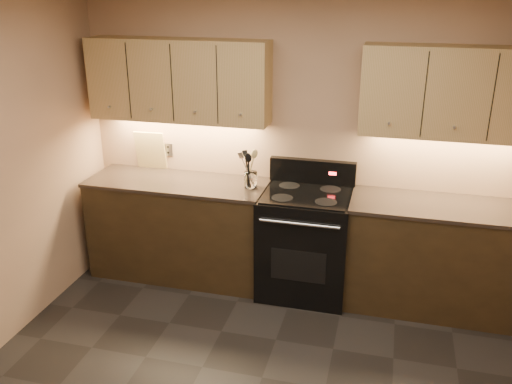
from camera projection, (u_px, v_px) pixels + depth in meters
wall_back at (305, 140)px, 4.73m from camera, size 4.00×0.04×2.60m
counter_left at (180, 228)px, 5.02m from camera, size 1.62×0.62×0.93m
counter_right at (437, 257)px, 4.49m from camera, size 1.46×0.62×0.93m
stove at (305, 241)px, 4.72m from camera, size 0.76×0.68×1.14m
upper_cab_left at (179, 80)px, 4.67m from camera, size 1.60×0.30×0.70m
upper_cab_right at (457, 93)px, 4.14m from camera, size 1.44×0.30×0.70m
outlet_plate at (168, 150)px, 5.10m from camera, size 0.08×0.01×0.12m
utensil_crock at (251, 180)px, 4.68m from camera, size 0.13×0.13×0.14m
cutting_board at (151, 150)px, 5.11m from camera, size 0.29×0.09×0.37m
wooden_spoon at (246, 168)px, 4.65m from camera, size 0.13×0.11×0.32m
black_spoon at (249, 168)px, 4.66m from camera, size 0.07×0.13×0.31m
black_turner at (250, 168)px, 4.62m from camera, size 0.16×0.15×0.34m
steel_spatula at (254, 167)px, 4.63m from camera, size 0.21×0.13×0.35m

